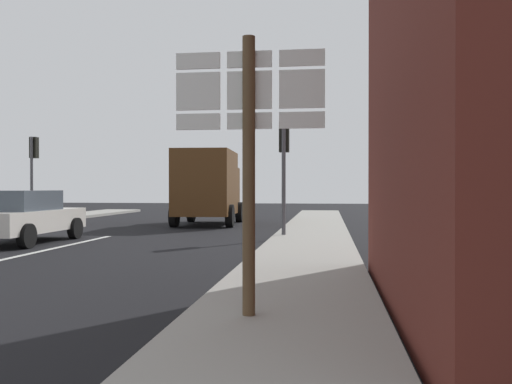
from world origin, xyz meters
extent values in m
plane|color=black|center=(0.00, 10.00, 0.00)|extent=(80.00, 80.00, 0.00)
cube|color=gray|center=(6.42, 8.00, 0.07)|extent=(2.27, 44.00, 0.14)
cube|color=beige|center=(-1.56, 9.73, 0.62)|extent=(1.76, 4.20, 0.60)
cube|color=#47515B|center=(-1.56, 9.48, 1.19)|extent=(1.56, 2.10, 0.55)
cylinder|color=black|center=(-2.43, 11.08, 0.32)|extent=(0.22, 0.64, 0.64)
cylinder|color=black|center=(-0.68, 11.08, 0.32)|extent=(0.22, 0.64, 0.64)
cylinder|color=black|center=(-0.68, 8.38, 0.32)|extent=(0.22, 0.64, 0.64)
cube|color=#4C2D14|center=(1.96, 17.29, 1.75)|extent=(2.39, 3.81, 2.60)
cube|color=#4C2D14|center=(1.83, 19.79, 1.45)|extent=(2.16, 1.41, 2.00)
cube|color=#47515B|center=(1.83, 19.84, 2.25)|extent=(1.76, 0.19, 0.70)
cylinder|color=black|center=(0.74, 19.68, 0.45)|extent=(0.33, 0.91, 0.90)
cylinder|color=black|center=(2.93, 19.80, 0.45)|extent=(0.33, 0.91, 0.90)
cylinder|color=black|center=(0.91, 16.29, 0.45)|extent=(0.33, 0.91, 0.90)
cylinder|color=black|center=(3.11, 16.40, 0.45)|extent=(0.33, 0.91, 0.90)
cylinder|color=brown|center=(6.03, 1.33, 1.60)|extent=(0.14, 0.14, 3.20)
cube|color=white|center=(5.45, 1.38, 2.96)|extent=(0.50, 0.03, 0.18)
cube|color=black|center=(5.45, 1.40, 2.96)|extent=(0.43, 0.01, 0.13)
cube|color=white|center=(5.45, 1.38, 2.62)|extent=(0.50, 0.03, 0.42)
cube|color=black|center=(5.45, 1.40, 2.62)|extent=(0.43, 0.01, 0.32)
cube|color=white|center=(5.45, 1.38, 2.28)|extent=(0.50, 0.03, 0.18)
cube|color=black|center=(5.45, 1.40, 2.28)|extent=(0.43, 0.01, 0.13)
cube|color=white|center=(6.03, 1.38, 2.96)|extent=(0.50, 0.03, 0.18)
cube|color=black|center=(6.03, 1.40, 2.96)|extent=(0.43, 0.01, 0.13)
cube|color=white|center=(6.03, 1.38, 2.62)|extent=(0.50, 0.03, 0.42)
cube|color=black|center=(6.03, 1.40, 2.62)|extent=(0.43, 0.01, 0.32)
cube|color=white|center=(6.03, 1.38, 2.28)|extent=(0.50, 0.03, 0.18)
cube|color=black|center=(6.03, 1.40, 2.28)|extent=(0.43, 0.01, 0.13)
cube|color=white|center=(6.61, 1.38, 2.96)|extent=(0.50, 0.03, 0.18)
cube|color=black|center=(6.61, 1.40, 2.96)|extent=(0.43, 0.01, 0.13)
cube|color=white|center=(6.61, 1.38, 2.62)|extent=(0.50, 0.03, 0.42)
cube|color=black|center=(6.61, 1.40, 2.62)|extent=(0.43, 0.01, 0.32)
cube|color=white|center=(6.61, 1.38, 2.28)|extent=(0.50, 0.03, 0.18)
cube|color=black|center=(6.61, 1.40, 2.28)|extent=(0.43, 0.01, 0.13)
cylinder|color=#47474C|center=(-5.58, 17.22, 1.86)|extent=(0.12, 0.12, 3.72)
cube|color=black|center=(-5.58, 17.42, 3.27)|extent=(0.30, 0.28, 0.90)
sphere|color=#360303|center=(-5.58, 17.56, 3.54)|extent=(0.18, 0.18, 0.18)
sphere|color=#3C2303|center=(-5.58, 17.56, 3.26)|extent=(0.18, 0.18, 0.18)
sphere|color=#0CA526|center=(-5.58, 17.56, 2.98)|extent=(0.18, 0.18, 0.18)
cylinder|color=#47474C|center=(5.58, 11.76, 1.76)|extent=(0.12, 0.12, 3.52)
cube|color=black|center=(5.58, 11.96, 3.07)|extent=(0.30, 0.28, 0.90)
sphere|color=#360303|center=(5.58, 12.10, 3.34)|extent=(0.18, 0.18, 0.18)
sphere|color=#3C2303|center=(5.58, 12.10, 3.06)|extent=(0.18, 0.18, 0.18)
sphere|color=#0CA526|center=(5.58, 12.10, 2.78)|extent=(0.18, 0.18, 0.18)
camera|label=1|loc=(6.89, -4.63, 1.54)|focal=38.53mm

